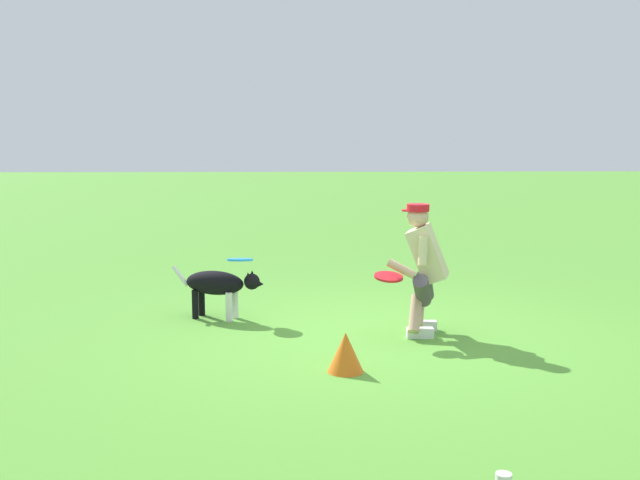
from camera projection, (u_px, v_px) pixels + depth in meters
ground_plane at (374, 336)px, 7.47m from camera, size 60.00×60.00×0.00m
person at (423, 265)px, 7.46m from camera, size 0.66×0.66×1.29m
dog at (219, 285)px, 8.13m from camera, size 1.04×0.46×0.55m
frisbee_flying at (240, 260)px, 8.04m from camera, size 0.36×0.36×0.06m
frisbee_held at (389, 277)px, 7.32m from camera, size 0.32×0.33×0.08m
training_cone at (346, 352)px, 6.36m from camera, size 0.30×0.30×0.34m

